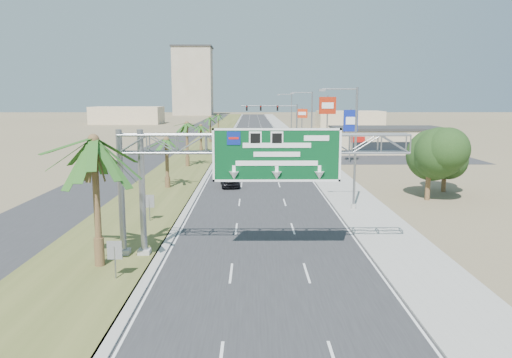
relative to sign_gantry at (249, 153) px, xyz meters
The scene contains 31 objects.
ground 11.68m from the sign_gantry, 83.89° to the right, with size 600.00×600.00×0.00m, color #8C7A59.
road 100.26m from the sign_gantry, 89.39° to the left, with size 12.00×300.00×0.02m, color #28282B.
sidewalk_right 100.71m from the sign_gantry, 84.54° to the left, with size 4.00×300.00×0.10m, color #9E9B93.
median_grass 100.65m from the sign_gantry, 95.10° to the left, with size 7.00×300.00×0.12m, color #4E5525.
opposing_road 101.51m from the sign_gantry, 99.05° to the left, with size 8.00×300.00×0.02m, color #28282B.
sign_gantry is the anchor object (origin of this frame).
palm_near 8.41m from the sign_gantry, 166.68° to the right, with size 5.70×5.70×8.35m.
palm_row_b 23.66m from the sign_gantry, 110.92° to the left, with size 3.99×3.99×5.95m.
palm_row_c 39.00m from the sign_gantry, 102.50° to the left, with size 3.99×3.99×6.75m.
palm_row_d 56.73m from the sign_gantry, 98.56° to the left, with size 3.99×3.99×5.45m.
palm_row_e 75.55m from the sign_gantry, 96.41° to the left, with size 3.99×3.99×6.15m.
palm_row_f 100.44m from the sign_gantry, 94.82° to the left, with size 3.99×3.99×5.75m.
streetlight_near 14.75m from the sign_gantry, 55.30° to the left, with size 3.27×0.44×10.00m.
streetlight_mid 42.92m from the sign_gantry, 78.76° to the left, with size 3.27×0.44×10.00m.
streetlight_far 78.53m from the sign_gantry, 83.89° to the left, with size 3.27×0.44×10.00m.
signal_mast 62.37m from the sign_gantry, 84.26° to the left, with size 10.28×0.71×8.00m.
store_building 60.77m from the sign_gantry, 67.64° to the left, with size 18.00×10.00×4.00m, color #CAAF88.
oak_near 22.77m from the sign_gantry, 45.02° to the left, with size 4.50×4.50×6.80m.
oak_far 27.77m from the sign_gantry, 46.48° to the left, with size 3.50×3.50×5.60m.
median_signback_a 9.06m from the sign_gantry, 149.77° to the right, with size 0.75×0.08×2.08m.
median_signback_b 11.90m from the sign_gantry, 132.65° to the left, with size 0.75×0.08×2.08m.
tower_distant 242.33m from the sign_gantry, 97.34° to the left, with size 20.00×16.00×35.00m, color tan.
building_distant_left 156.40m from the sign_gantry, 106.32° to the left, with size 24.00×14.00×6.00m, color #CAAF88.
building_distant_right 133.78m from the sign_gantry, 76.57° to the left, with size 20.00×12.00×5.00m, color #CAAF88.
car_left_lane 23.90m from the sign_gantry, 95.26° to the left, with size 1.89×4.70×1.60m, color black.
car_mid_lane 48.25m from the sign_gantry, 88.75° to the left, with size 1.53×4.39×1.45m, color maroon.
car_right_lane 52.51m from the sign_gantry, 85.17° to the left, with size 2.53×5.50×1.53m, color gray.
car_far 75.06m from the sign_gantry, 91.72° to the left, with size 1.81×4.44×1.29m, color black.
pole_sign_red_near 44.38m from the sign_gantry, 75.80° to the left, with size 2.42×0.57×9.47m.
pole_sign_blue 44.50m from the sign_gantry, 71.58° to the left, with size 2.00×0.36×7.67m.
pole_sign_red_far 74.01m from the sign_gantry, 81.99° to the left, with size 2.21×0.82×7.11m.
Camera 1 is at (-0.89, -18.17, 9.17)m, focal length 35.00 mm.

